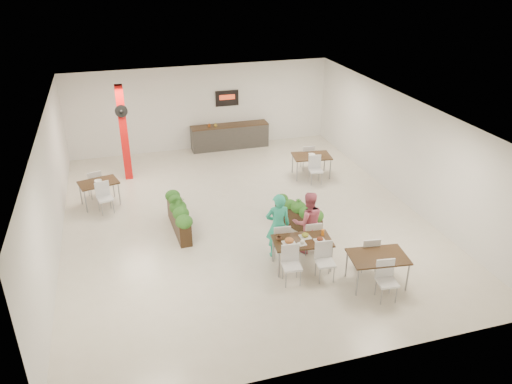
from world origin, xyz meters
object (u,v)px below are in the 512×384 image
planter_left (179,214)px  side_table_b (311,159)px  diner_woman (308,222)px  red_column (124,132)px  side_table_a (99,186)px  planter_right (298,213)px  side_table_c (378,260)px  service_counter (230,136)px  main_table (302,244)px  diner_man (278,226)px

planter_left → side_table_b: 5.47m
diner_woman → side_table_b: (1.90, 4.39, -0.19)m
red_column → side_table_a: bearing=-118.0°
diner_woman → planter_right: 1.20m
planter_right → side_table_c: bearing=-74.3°
service_counter → planter_left: (-2.88, -5.88, 0.02)m
service_counter → planter_right: 6.70m
red_column → planter_left: red_column is taller
planter_left → side_table_c: (4.00, -3.73, 0.12)m
side_table_c → side_table_a: bearing=142.8°
red_column → side_table_c: (5.11, -7.75, -1.01)m
side_table_a → diner_woman: bearing=-54.1°
planter_right → side_table_c: side_table_c is taller
main_table → diner_woman: (0.41, 0.65, 0.19)m
planter_left → planter_right: size_ratio=1.23×
diner_woman → side_table_a: size_ratio=0.99×
side_table_a → side_table_b: (6.95, 0.19, 0.01)m
diner_woman → side_table_c: bearing=125.8°
red_column → diner_man: size_ratio=1.86×
planter_right → diner_man: bearing=-130.8°
service_counter → diner_man: 7.87m
side_table_b → red_column: bearing=173.3°
diner_man → planter_right: diner_man is taller
side_table_c → diner_woman: bearing=126.9°
diner_man → side_table_a: 5.98m
planter_right → side_table_b: side_table_b is taller
red_column → side_table_b: red_column is taller
main_table → planter_left: (-2.59, 2.60, -0.12)m
main_table → planter_right: bearing=71.7°
diner_man → side_table_c: bearing=141.7°
red_column → planter_left: size_ratio=1.61×
main_table → diner_woman: size_ratio=1.06×
side_table_b → service_counter: bearing=128.4°
service_counter → main_table: service_counter is taller
side_table_a → side_table_b: bearing=-12.8°
main_table → side_table_c: 1.81m
red_column → main_table: bearing=-60.8°
red_column → service_counter: bearing=25.0°
planter_left → side_table_a: 3.05m
red_column → main_table: 7.65m
planter_left → service_counter: bearing=63.9°
red_column → side_table_b: size_ratio=1.92×
red_column → side_table_c: red_column is taller
diner_man → planter_left: 2.96m
red_column → diner_woman: red_column is taller
red_column → side_table_b: bearing=-14.7°
planter_left → side_table_c: planter_left is taller
service_counter → diner_woman: 7.84m
side_table_a → side_table_c: size_ratio=1.01×
planter_left → side_table_c: bearing=-43.0°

